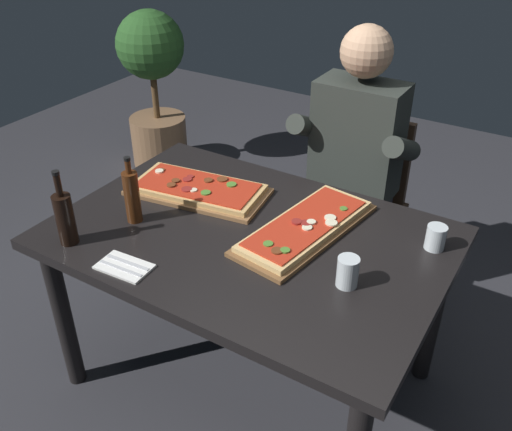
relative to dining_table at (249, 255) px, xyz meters
The scene contains 12 objects.
ground_plane 0.64m from the dining_table, ahead, with size 6.40×6.40×0.00m, color #2D2D33.
dining_table is the anchor object (origin of this frame).
pizza_rectangular_front 0.37m from the dining_table, 157.42° to the left, with size 0.59×0.35×0.05m.
pizza_rectangular_left 0.24m from the dining_table, 35.08° to the left, with size 0.33×0.63×0.05m.
wine_bottle_dark 0.48m from the dining_table, 160.13° to the right, with size 0.06×0.06×0.26m.
oil_bottle_amber 0.66m from the dining_table, 143.43° to the right, with size 0.06×0.06×0.28m.
tumbler_near_camera 0.66m from the dining_table, 23.76° to the left, with size 0.07×0.07×0.09m.
tumbler_far_side 0.45m from the dining_table, 11.21° to the right, with size 0.07×0.07×0.10m.
napkin_cutlery_set 0.47m from the dining_table, 122.02° to the right, with size 0.19×0.12×0.01m.
diner_chair 0.87m from the dining_table, 84.54° to the left, with size 0.44×0.44×0.87m.
seated_diner 0.75m from the dining_table, 83.66° to the left, with size 0.53×0.41×1.33m.
potted_plant_corner 2.15m from the dining_table, 139.92° to the left, with size 0.45×0.45×1.08m.
Camera 1 is at (0.91, -1.42, 1.88)m, focal length 39.45 mm.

